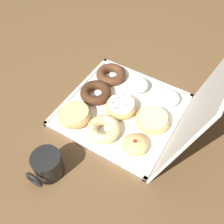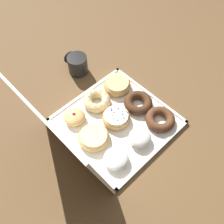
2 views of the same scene
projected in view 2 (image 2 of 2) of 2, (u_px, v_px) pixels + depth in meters
name	position (u px, v px, depth m)	size (l,w,h in m)	color
ground_plane	(117.00, 122.00, 1.04)	(3.00, 3.00, 0.00)	brown
donut_box	(117.00, 122.00, 1.04)	(0.40, 0.40, 0.01)	white
box_lid_open	(60.00, 136.00, 0.78)	(0.40, 0.40, 0.01)	white
chocolate_cake_ring_donut_0	(160.00, 119.00, 1.02)	(0.12, 0.12, 0.04)	#59331E
chocolate_cake_ring_donut_1	(138.00, 103.00, 1.07)	(0.12, 0.12, 0.04)	#472816
glazed_ring_donut_2	(117.00, 85.00, 1.12)	(0.12, 0.12, 0.04)	tan
powdered_filled_donut_3	(140.00, 138.00, 0.97)	(0.08, 0.08, 0.04)	white
sprinkle_donut_4	(117.00, 117.00, 1.02)	(0.11, 0.11, 0.04)	tan
cruller_donut_5	(97.00, 100.00, 1.07)	(0.11, 0.11, 0.04)	#EACC8C
powdered_filled_donut_6	(116.00, 159.00, 0.92)	(0.09, 0.09, 0.04)	white
glazed_ring_donut_7	(95.00, 138.00, 0.97)	(0.12, 0.12, 0.04)	tan
jelly_filled_donut_8	(75.00, 117.00, 1.02)	(0.08, 0.08, 0.05)	#E5B770
coffee_mug	(77.00, 64.00, 1.17)	(0.11, 0.09, 0.09)	black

